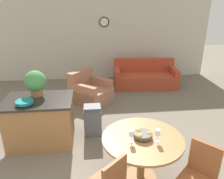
{
  "coord_description": "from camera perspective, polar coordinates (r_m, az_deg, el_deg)",
  "views": [
    {
      "loc": [
        -0.22,
        -1.51,
        2.55
      ],
      "look_at": [
        0.21,
        2.5,
        0.95
      ],
      "focal_mm": 35.0,
      "sensor_mm": 36.0,
      "label": 1
    }
  ],
  "objects": [
    {
      "name": "kitchen_island",
      "position": [
        4.43,
        -18.08,
        -7.74
      ],
      "size": [
        1.24,
        0.87,
        0.9
      ],
      "color": "#9E6B3D",
      "rests_on": "ground_plane"
    },
    {
      "name": "wine_glass_right",
      "position": [
        3.11,
        11.87,
        -11.07
      ],
      "size": [
        0.07,
        0.07,
        0.19
      ],
      "color": "silver",
      "rests_on": "dining_table"
    },
    {
      "name": "dining_chair_near_right",
      "position": [
        3.16,
        21.74,
        -20.04
      ],
      "size": [
        0.59,
        0.59,
        0.94
      ],
      "rotation": [
        0.0,
        0.0,
        8.58
      ],
      "color": "brown",
      "rests_on": "ground_plane"
    },
    {
      "name": "potted_plant",
      "position": [
        4.32,
        -19.4,
        1.82
      ],
      "size": [
        0.4,
        0.4,
        0.49
      ],
      "color": "#A36642",
      "rests_on": "kitchen_island"
    },
    {
      "name": "wall_back",
      "position": [
        7.71,
        -4.53,
        12.69
      ],
      "size": [
        8.0,
        0.09,
        2.7
      ],
      "color": "beige",
      "rests_on": "ground_plane"
    },
    {
      "name": "wine_glass_left",
      "position": [
        3.05,
        5.07,
        -11.44
      ],
      "size": [
        0.07,
        0.07,
        0.19
      ],
      "color": "silver",
      "rests_on": "dining_table"
    },
    {
      "name": "teal_bowl",
      "position": [
        4.07,
        -21.89,
        -3.09
      ],
      "size": [
        0.3,
        0.3,
        0.08
      ],
      "color": "#147A7F",
      "rests_on": "kitchen_island"
    },
    {
      "name": "armchair",
      "position": [
        6.01,
        -5.82,
        -0.53
      ],
      "size": [
        1.27,
        1.25,
        0.85
      ],
      "rotation": [
        0.0,
        0.0,
        0.88
      ],
      "color": "#A87056",
      "rests_on": "ground_plane"
    },
    {
      "name": "dining_table",
      "position": [
        3.34,
        7.86,
        -14.74
      ],
      "size": [
        1.18,
        1.18,
        0.75
      ],
      "color": "#9E6B3D",
      "rests_on": "ground_plane"
    },
    {
      "name": "trash_bin",
      "position": [
        4.52,
        -5.07,
        -8.02
      ],
      "size": [
        0.35,
        0.29,
        0.64
      ],
      "color": "#56565B",
      "rests_on": "ground_plane"
    },
    {
      "name": "couch",
      "position": [
        7.24,
        8.54,
        3.24
      ],
      "size": [
        2.06,
        1.11,
        0.83
      ],
      "rotation": [
        0.0,
        0.0,
        -0.07
      ],
      "color": "#B24228",
      "rests_on": "ground_plane"
    },
    {
      "name": "fruit_bowl",
      "position": [
        3.21,
        8.03,
        -11.51
      ],
      "size": [
        0.27,
        0.27,
        0.11
      ],
      "color": "#4C4742",
      "rests_on": "dining_table"
    }
  ]
}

